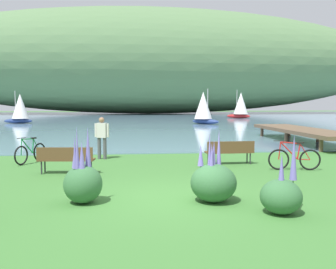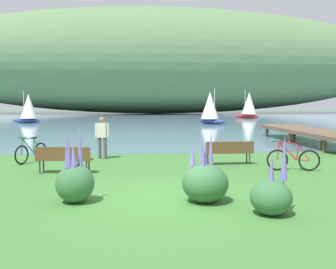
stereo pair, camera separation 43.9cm
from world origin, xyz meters
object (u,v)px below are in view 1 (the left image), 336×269
Objects in this scene: bicycle_beside_path at (294,159)px; bicycle_leaning_near_bench at (31,153)px; sailboat_mid_bay at (203,107)px; sailboat_nearest_to_shore at (241,105)px; park_bench_near_camera at (66,158)px; person_at_shoreline at (102,135)px; park_bench_further_along at (230,150)px; sailboat_toward_hillside at (20,108)px.

bicycle_leaning_near_bench is at bearing 165.25° from bicycle_beside_path.
sailboat_nearest_to_shore is at bearing 60.02° from sailboat_mid_bay.
park_bench_near_camera is 1.08× the size of person_at_shoreline.
bicycle_leaning_near_bench is (-7.49, 1.05, -0.12)m from park_bench_further_along.
park_bench_further_along is 26.51m from sailboat_mid_bay.
person_at_shoreline reaches higher than bicycle_leaning_near_bench.
person_at_shoreline is at bearing -110.22° from sailboat_mid_bay.
sailboat_toward_hillside reaches higher than park_bench_further_along.
park_bench_near_camera is 32.42m from sailboat_toward_hillside.
park_bench_further_along is 33.48m from sailboat_toward_hillside.
sailboat_toward_hillside reaches higher than bicycle_beside_path.
sailboat_mid_bay is 1.05× the size of sailboat_toward_hillside.
park_bench_near_camera and park_bench_further_along have the same top height.
sailboat_toward_hillside reaches higher than person_at_shoreline.
bicycle_beside_path reaches higher than park_bench_near_camera.
sailboat_mid_bay reaches higher than park_bench_near_camera.
park_bench_further_along is 5.20m from person_at_shoreline.
bicycle_beside_path is at bearing -0.66° from park_bench_near_camera.
sailboat_nearest_to_shore is at bearing 72.91° from park_bench_further_along.
park_bench_near_camera is 0.44× the size of sailboat_nearest_to_shore.
park_bench_near_camera is 1.13× the size of bicycle_leaning_near_bench.
person_at_shoreline is 0.48× the size of sailboat_toward_hillside.
sailboat_nearest_to_shore is (10.65, 42.14, 1.61)m from bicycle_beside_path.
park_bench_near_camera is at bearing -54.19° from bicycle_leaning_near_bench.
person_at_shoreline is at bearing 154.24° from bicycle_beside_path.
sailboat_nearest_to_shore is 16.82m from sailboat_mid_bay.
bicycle_leaning_near_bench reaches higher than park_bench_near_camera.
bicycle_beside_path is 35.62m from sailboat_toward_hillside.
sailboat_mid_bay is (9.88, 27.48, 1.29)m from park_bench_near_camera.
sailboat_mid_bay is at bearing 70.22° from park_bench_near_camera.
bicycle_beside_path is (7.64, -0.09, -0.12)m from park_bench_near_camera.
park_bench_near_camera is 1.05× the size of bicycle_beside_path.
person_at_shoreline is at bearing 73.69° from park_bench_near_camera.
sailboat_nearest_to_shore reaches higher than park_bench_further_along.
sailboat_toward_hillside is (-8.37, 28.41, 1.33)m from bicycle_leaning_near_bench.
sailboat_mid_bay is (-8.41, -14.57, -0.19)m from sailboat_nearest_to_shore.
person_at_shoreline is 25.94m from sailboat_mid_bay.
person_at_shoreline is at bearing -114.06° from sailboat_nearest_to_shore.
park_bench_further_along is at bearing -61.70° from sailboat_toward_hillside.
sailboat_toward_hillside is at bearing 108.14° from park_bench_near_camera.
sailboat_toward_hillside is (-10.09, 30.79, 1.21)m from park_bench_near_camera.
sailboat_mid_bay is at bearing -9.40° from sailboat_toward_hillside.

